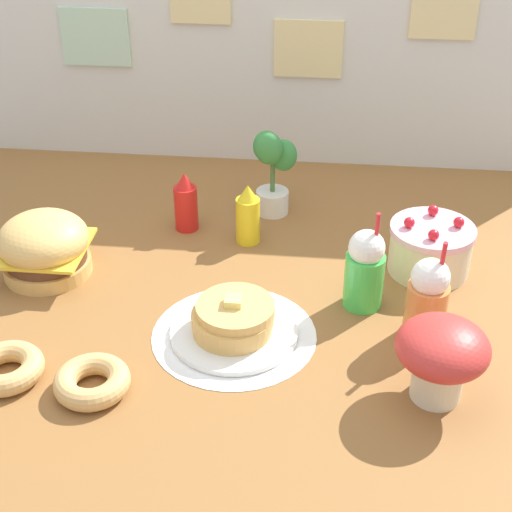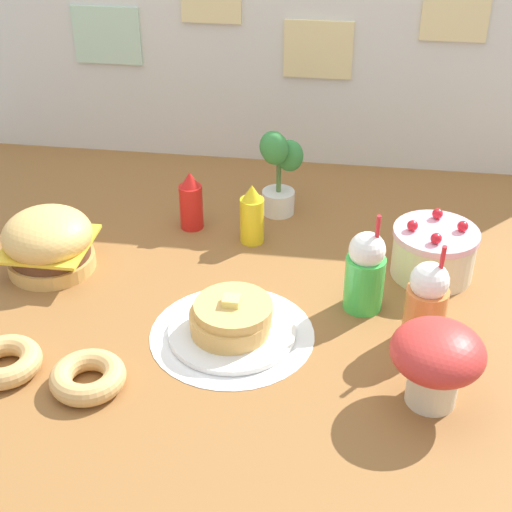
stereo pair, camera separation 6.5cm
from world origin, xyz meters
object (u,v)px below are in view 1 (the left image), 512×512
(mustard_bottle, at_px, (248,216))
(mushroom_stool, at_px, (441,354))
(ketchup_bottle, at_px, (186,203))
(cream_soda_cup, at_px, (365,269))
(burger, at_px, (44,246))
(layer_cake, at_px, (430,248))
(potted_plant, at_px, (273,169))
(pancake_stack, at_px, (234,322))
(orange_float_cup, at_px, (427,300))
(donut_pink_glaze, at_px, (6,368))
(donut_chocolate, at_px, (92,381))

(mustard_bottle, relative_size, mushroom_stool, 0.91)
(mushroom_stool, bearing_deg, ketchup_bottle, 135.58)
(cream_soda_cup, bearing_deg, burger, 175.97)
(layer_cake, xyz_separation_m, potted_plant, (-0.50, 0.31, 0.09))
(pancake_stack, relative_size, orange_float_cup, 1.13)
(layer_cake, relative_size, mushroom_stool, 1.13)
(ketchup_bottle, height_order, mushroom_stool, mushroom_stool)
(layer_cake, xyz_separation_m, mushroom_stool, (-0.03, -0.55, 0.05))
(donut_pink_glaze, xyz_separation_m, potted_plant, (0.58, 0.90, 0.13))
(burger, bearing_deg, ketchup_bottle, 39.26)
(layer_cake, distance_m, donut_chocolate, 1.06)
(layer_cake, height_order, ketchup_bottle, ketchup_bottle)
(cream_soda_cup, bearing_deg, layer_cake, 44.22)
(pancake_stack, height_order, orange_float_cup, orange_float_cup)
(layer_cake, bearing_deg, potted_plant, 148.10)
(pancake_stack, distance_m, layer_cake, 0.66)
(burger, bearing_deg, donut_pink_glaze, -83.14)
(mustard_bottle, relative_size, cream_soda_cup, 0.67)
(burger, bearing_deg, donut_chocolate, -60.18)
(layer_cake, bearing_deg, donut_chocolate, -144.12)
(ketchup_bottle, bearing_deg, donut_pink_glaze, -112.18)
(pancake_stack, height_order, potted_plant, potted_plant)
(burger, bearing_deg, mushroom_stool, -20.90)
(layer_cake, bearing_deg, orange_float_cup, -97.40)
(pancake_stack, bearing_deg, mustard_bottle, 91.96)
(ketchup_bottle, xyz_separation_m, donut_pink_glaze, (-0.31, -0.77, -0.06))
(mushroom_stool, bearing_deg, cream_soda_cup, 115.45)
(donut_chocolate, bearing_deg, ketchup_bottle, 83.71)
(donut_pink_glaze, xyz_separation_m, donut_chocolate, (0.22, -0.03, 0.00))
(layer_cake, xyz_separation_m, ketchup_bottle, (-0.77, 0.17, 0.02))
(orange_float_cup, bearing_deg, mushroom_stool, -87.23)
(donut_pink_glaze, bearing_deg, ketchup_bottle, 67.82)
(layer_cake, height_order, donut_chocolate, layer_cake)
(ketchup_bottle, xyz_separation_m, mushroom_stool, (0.74, -0.72, 0.04))
(cream_soda_cup, bearing_deg, potted_plant, 120.54)
(mustard_bottle, bearing_deg, pancake_stack, -88.04)
(ketchup_bottle, bearing_deg, cream_soda_cup, -32.83)
(layer_cake, relative_size, mustard_bottle, 1.25)
(ketchup_bottle, relative_size, cream_soda_cup, 0.67)
(burger, xyz_separation_m, cream_soda_cup, (0.94, -0.07, 0.03))
(mushroom_stool, bearing_deg, pancake_stack, 161.02)
(ketchup_bottle, relative_size, orange_float_cup, 0.67)
(orange_float_cup, height_order, mushroom_stool, orange_float_cup)
(mustard_bottle, distance_m, orange_float_cup, 0.67)
(pancake_stack, xyz_separation_m, ketchup_bottle, (-0.23, 0.55, 0.05))
(donut_pink_glaze, distance_m, donut_chocolate, 0.23)
(mustard_bottle, distance_m, donut_chocolate, 0.79)
(layer_cake, distance_m, orange_float_cup, 0.33)
(donut_pink_glaze, bearing_deg, mustard_bottle, 53.50)
(mustard_bottle, bearing_deg, layer_cake, -11.32)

